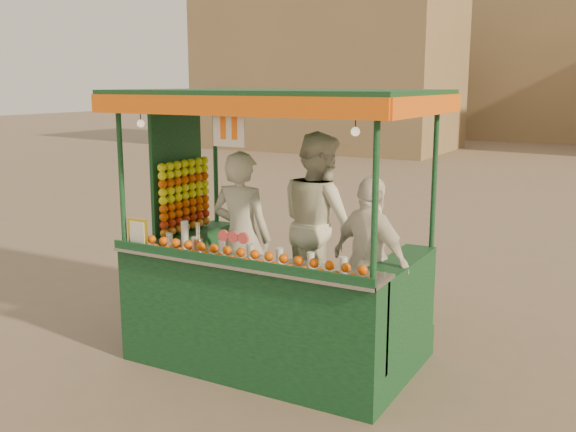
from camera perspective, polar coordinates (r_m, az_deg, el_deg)
The scene contains 7 objects.
ground at distance 6.66m, azimuth -0.88°, elevation -12.25°, with size 90.00×90.00×0.00m, color #6C594D.
building_left at distance 28.01m, azimuth 3.61°, elevation 12.07°, with size 10.00×6.00×6.00m, color #947554.
building_center at distance 35.65m, azimuth 21.35°, elevation 12.00°, with size 14.00×7.00×7.00m, color #947554.
juice_cart at distance 6.36m, azimuth -1.90°, elevation -5.30°, with size 2.88×1.87×2.62m.
vendor_left at distance 6.57m, azimuth -4.05°, elevation -1.85°, with size 0.65×0.45×1.73m.
vendor_middle at distance 6.79m, azimuth 2.72°, elevation -0.68°, with size 1.17×1.13×1.90m.
vendor_right at distance 6.08m, azimuth 7.13°, elevation -3.86°, with size 0.99×0.71×1.56m.
Camera 1 is at (3.04, -5.29, 2.67)m, focal length 41.10 mm.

